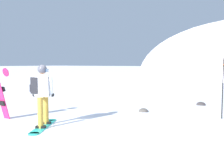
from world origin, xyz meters
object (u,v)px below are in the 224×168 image
(snowboarder_main, at_px, (42,94))
(piste_marker_near, at_px, (223,83))
(rock_mid, at_px, (201,105))
(rock_dark, at_px, (143,112))
(spare_snowboard, at_px, (2,94))

(snowboarder_main, height_order, piste_marker_near, piste_marker_near)
(piste_marker_near, xyz_separation_m, rock_mid, (-1.22, 2.36, -1.12))
(rock_mid, bearing_deg, snowboarder_main, -113.90)
(piste_marker_near, height_order, rock_mid, piste_marker_near)
(piste_marker_near, xyz_separation_m, rock_dark, (-2.61, -0.30, -1.12))
(rock_dark, distance_m, rock_mid, 3.00)
(piste_marker_near, bearing_deg, rock_dark, -173.51)
(spare_snowboard, bearing_deg, snowboarder_main, 1.08)
(piste_marker_near, relative_size, rock_mid, 5.01)
(spare_snowboard, relative_size, rock_mid, 4.11)
(snowboarder_main, height_order, rock_mid, snowboarder_main)
(piste_marker_near, distance_m, rock_mid, 2.89)
(snowboarder_main, bearing_deg, spare_snowboard, -178.92)
(snowboarder_main, distance_m, spare_snowboard, 1.76)
(snowboarder_main, relative_size, rock_dark, 4.75)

